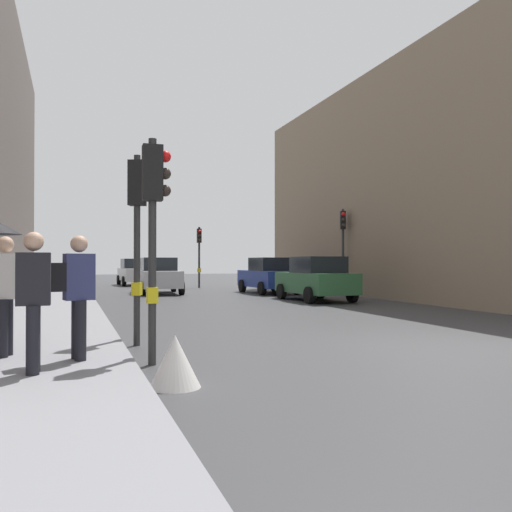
# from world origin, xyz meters

# --- Properties ---
(ground_plane) EXTENTS (120.00, 120.00, 0.00)m
(ground_plane) POSITION_xyz_m (0.00, 0.00, 0.00)
(ground_plane) COLOR #38383A
(sidewalk_kerb) EXTENTS (2.93, 40.00, 0.16)m
(sidewalk_kerb) POSITION_xyz_m (-7.12, 6.00, 0.08)
(sidewalk_kerb) COLOR gray
(sidewalk_kerb) RESTS_ON ground
(building_facade_right) EXTENTS (12.00, 25.22, 9.82)m
(building_facade_right) POSITION_xyz_m (11.66, 10.87, 4.91)
(building_facade_right) COLOR gray
(building_facade_right) RESTS_ON ground
(traffic_light_near_right) EXTENTS (0.45, 0.33, 3.54)m
(traffic_light_near_right) POSITION_xyz_m (-5.33, 2.13, 2.44)
(traffic_light_near_right) COLOR #2D2D2D
(traffic_light_near_right) RESTS_ON ground
(traffic_light_far_median) EXTENTS (0.25, 0.43, 3.64)m
(traffic_light_far_median) POSITION_xyz_m (0.73, 23.27, 2.51)
(traffic_light_far_median) COLOR #2D2D2D
(traffic_light_far_median) RESTS_ON ground
(traffic_light_mid_street) EXTENTS (0.33, 0.45, 4.00)m
(traffic_light_mid_street) POSITION_xyz_m (5.35, 13.96, 2.75)
(traffic_light_mid_street) COLOR #2D2D2D
(traffic_light_mid_street) RESTS_ON ground
(traffic_light_near_left) EXTENTS (0.43, 0.25, 3.42)m
(traffic_light_near_left) POSITION_xyz_m (-5.33, 0.16, 2.36)
(traffic_light_near_left) COLOR #2D2D2D
(traffic_light_near_left) RESTS_ON ground
(car_white_compact) EXTENTS (2.14, 4.26, 1.76)m
(car_white_compact) POSITION_xyz_m (-2.49, 28.09, 0.88)
(car_white_compact) COLOR silver
(car_white_compact) RESTS_ON ground
(car_green_estate) EXTENTS (2.06, 4.22, 1.76)m
(car_green_estate) POSITION_xyz_m (2.71, 11.34, 0.88)
(car_green_estate) COLOR #2D6038
(car_green_estate) RESTS_ON ground
(car_silver_hatchback) EXTENTS (2.16, 4.27, 1.76)m
(car_silver_hatchback) POSITION_xyz_m (-2.43, 18.35, 0.88)
(car_silver_hatchback) COLOR #BCBCC1
(car_silver_hatchback) RESTS_ON ground
(car_blue_van) EXTENTS (2.14, 4.26, 1.76)m
(car_blue_van) POSITION_xyz_m (2.72, 16.66, 0.88)
(car_blue_van) COLOR navy
(car_blue_van) RESTS_ON ground
(pedestrian_with_black_backpack) EXTENTS (0.65, 0.41, 1.77)m
(pedestrian_with_black_backpack) POSITION_xyz_m (-7.48, 0.70, 1.16)
(pedestrian_with_black_backpack) COLOR black
(pedestrian_with_black_backpack) RESTS_ON sidewalk_kerb
(pedestrian_with_grey_backpack) EXTENTS (0.64, 0.40, 1.77)m
(pedestrian_with_grey_backpack) POSITION_xyz_m (-6.45, 0.05, 1.16)
(pedestrian_with_grey_backpack) COLOR black
(pedestrian_with_grey_backpack) RESTS_ON sidewalk_kerb
(pedestrian_in_dark_coat) EXTENTS (0.40, 0.36, 1.77)m
(pedestrian_in_dark_coat) POSITION_xyz_m (-6.96, -0.74, 1.13)
(pedestrian_in_dark_coat) COLOR black
(pedestrian_in_dark_coat) RESTS_ON sidewalk_kerb
(warning_sign_triangle) EXTENTS (0.64, 0.64, 0.65)m
(warning_sign_triangle) POSITION_xyz_m (-5.30, -1.39, 0.33)
(warning_sign_triangle) COLOR silver
(warning_sign_triangle) RESTS_ON ground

